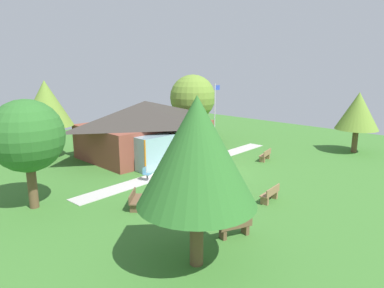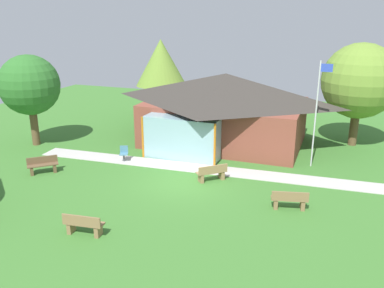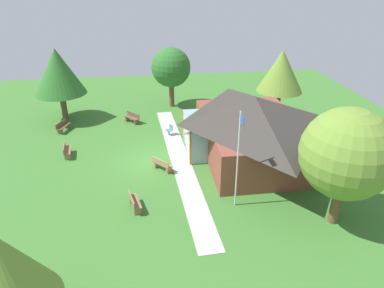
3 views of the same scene
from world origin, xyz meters
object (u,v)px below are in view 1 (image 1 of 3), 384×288
(bench_mid_right, at_px, (265,155))
(tree_behind_pavilion_right, at_px, (193,98))
(bench_rear_near_path, at_px, (214,161))
(tree_far_east, at_px, (358,111))
(tree_behind_pavilion_left, at_px, (46,104))
(bench_mid_left, at_px, (135,200))
(tree_west_hedge, at_px, (27,136))
(pavilion, at_px, (146,127))
(tree_lawn_corner, at_px, (197,152))
(bench_front_left, at_px, (235,228))
(bench_front_center, at_px, (270,194))
(flagpole, at_px, (215,113))
(patio_chair_west, at_px, (146,174))

(bench_mid_right, height_order, tree_behind_pavilion_right, tree_behind_pavilion_right)
(bench_rear_near_path, height_order, tree_far_east, tree_far_east)
(bench_mid_right, xyz_separation_m, tree_behind_pavilion_left, (-11.23, 12.08, 3.87))
(bench_mid_left, distance_m, tree_west_hedge, 6.11)
(tree_behind_pavilion_right, xyz_separation_m, tree_west_hedge, (-18.42, -6.76, -0.26))
(pavilion, distance_m, tree_lawn_corner, 16.51)
(tree_lawn_corner, bearing_deg, bench_front_left, 6.00)
(bench_mid_right, bearing_deg, tree_behind_pavilion_right, 62.74)
(tree_behind_pavilion_right, relative_size, tree_west_hedge, 1.13)
(tree_behind_pavilion_right, height_order, tree_lawn_corner, tree_behind_pavilion_right)
(pavilion, height_order, bench_mid_left, pavilion)
(bench_front_center, distance_m, tree_behind_pavilion_right, 17.93)
(pavilion, distance_m, bench_mid_right, 9.59)
(bench_rear_near_path, bearing_deg, tree_west_hedge, 130.13)
(bench_rear_near_path, bearing_deg, flagpole, -1.26)
(tree_lawn_corner, bearing_deg, flagpole, 38.90)
(bench_mid_left, xyz_separation_m, tree_lawn_corner, (-1.51, -5.76, 3.81))
(tree_behind_pavilion_left, bearing_deg, tree_far_east, -40.49)
(bench_mid_left, relative_size, tree_lawn_corner, 0.23)
(tree_west_hedge, relative_size, tree_behind_pavilion_left, 0.92)
(flagpole, height_order, tree_far_east, flagpole)
(tree_lawn_corner, height_order, tree_far_east, tree_lawn_corner)
(bench_mid_left, relative_size, tree_far_east, 0.28)
(patio_chair_west, bearing_deg, tree_lawn_corner, 39.77)
(bench_front_center, bearing_deg, tree_west_hedge, 131.55)
(pavilion, xyz_separation_m, bench_mid_left, (-7.17, -8.14, -1.85))
(tree_behind_pavilion_right, distance_m, tree_lawn_corner, 23.03)
(bench_mid_left, xyz_separation_m, tree_behind_pavilion_left, (1.09, 12.34, 3.87))
(pavilion, relative_size, tree_far_east, 2.08)
(bench_mid_right, bearing_deg, bench_front_center, -158.75)
(flagpole, height_order, bench_mid_right, flagpole)
(bench_front_left, bearing_deg, flagpole, 65.09)
(flagpole, height_order, patio_chair_west, flagpole)
(bench_front_left, xyz_separation_m, tree_behind_pavilion_right, (13.72, 15.95, 3.55))
(bench_mid_right, relative_size, tree_lawn_corner, 0.25)
(tree_behind_pavilion_left, distance_m, tree_far_east, 24.49)
(tree_behind_pavilion_left, bearing_deg, tree_behind_pavilion_right, -7.77)
(bench_front_center, xyz_separation_m, tree_behind_pavilion_left, (-4.43, 16.78, 3.87))
(pavilion, bearing_deg, bench_front_center, -97.52)
(bench_rear_near_path, relative_size, tree_west_hedge, 0.26)
(pavilion, bearing_deg, tree_behind_pavilion_right, 16.85)
(bench_front_center, bearing_deg, tree_behind_pavilion_left, 98.15)
(pavilion, relative_size, bench_mid_left, 7.38)
(pavilion, bearing_deg, bench_front_left, -113.97)
(bench_rear_near_path, xyz_separation_m, tree_far_east, (11.31, -5.56, 3.03))
(tree_behind_pavilion_right, distance_m, tree_far_east, 14.85)
(tree_behind_pavilion_right, bearing_deg, bench_rear_near_path, -127.31)
(tree_behind_pavilion_right, xyz_separation_m, tree_lawn_corner, (-16.34, -16.22, 0.26))
(bench_rear_near_path, bearing_deg, bench_mid_right, -65.80)
(bench_front_center, relative_size, tree_behind_pavilion_right, 0.25)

